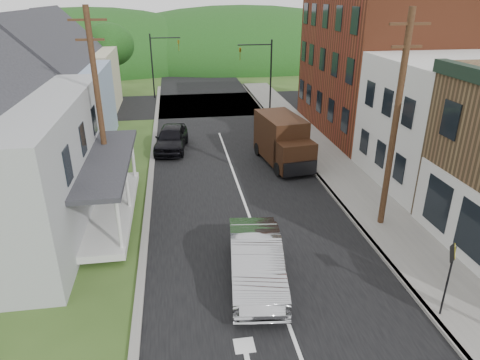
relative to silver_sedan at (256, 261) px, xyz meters
name	(u,v)px	position (x,y,z in m)	size (l,w,h in m)	color
ground	(274,286)	(0.60, -0.38, -0.84)	(120.00, 120.00, 0.00)	#2D4719
road	(235,176)	(0.60, 9.62, -0.84)	(9.00, 90.00, 0.02)	black
cross_road	(209,104)	(0.60, 26.62, -0.84)	(60.00, 9.00, 0.02)	black
sidewalk_right	(348,182)	(6.50, 7.62, -0.76)	(2.80, 55.00, 0.15)	slate
curb_right	(324,184)	(5.15, 7.62, -0.76)	(0.20, 55.00, 0.15)	slate
curb_left	(149,195)	(-4.05, 7.62, -0.78)	(0.30, 55.00, 0.12)	slate
storefront_white	(457,123)	(11.90, 7.12, 2.41)	(8.00, 7.00, 6.50)	silver
storefront_red	(379,62)	(11.90, 16.62, 4.16)	(8.00, 12.00, 10.00)	maroon
house_blue	(49,91)	(-10.40, 16.62, 2.85)	(7.14, 8.16, 7.28)	#8093AE
house_cream	(70,68)	(-10.90, 25.62, 2.85)	(7.14, 8.16, 7.28)	#BBB691
utility_pole_right	(395,123)	(6.20, 3.12, 3.82)	(1.60, 0.26, 9.00)	#472D19
utility_pole_left	(99,107)	(-5.90, 7.62, 3.82)	(1.60, 0.26, 9.00)	#472D19
traffic_signal_right	(263,68)	(4.90, 23.12, 2.92)	(2.87, 0.20, 6.00)	black
traffic_signal_left	(159,58)	(-3.70, 30.12, 2.92)	(2.87, 0.20, 6.00)	black
tree_left_d	(109,45)	(-8.40, 31.62, 4.05)	(4.80, 4.80, 6.94)	#382616
forested_ridge	(193,61)	(0.60, 54.62, -0.84)	(90.00, 30.00, 16.00)	#183710
silver_sedan	(256,261)	(0.00, 0.00, 0.00)	(1.77, 5.09, 1.68)	#A2A2A7
dark_sedan	(171,138)	(-2.84, 14.56, -0.05)	(1.87, 4.65, 1.58)	black
delivery_van	(283,141)	(3.70, 11.05, 0.59)	(2.69, 5.29, 2.83)	black
warning_sign	(450,269)	(5.38, -2.73, 1.00)	(0.30, 0.68, 2.64)	black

